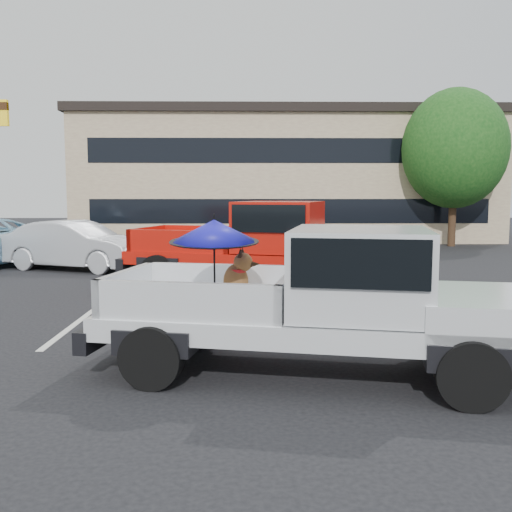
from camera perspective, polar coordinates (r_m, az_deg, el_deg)
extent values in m
plane|color=black|center=(8.99, -1.22, -8.59)|extent=(90.00, 90.00, 0.00)
cube|color=silver|center=(11.35, -16.57, -5.69)|extent=(0.12, 5.00, 0.01)
cube|color=silver|center=(11.33, 14.27, -5.65)|extent=(0.12, 5.00, 0.01)
cube|color=tan|center=(29.76, 2.86, 7.63)|extent=(20.00, 8.00, 6.00)
cube|color=black|center=(29.99, 2.89, 13.56)|extent=(20.40, 8.40, 0.40)
cube|color=black|center=(25.79, 3.42, 4.50)|extent=(18.00, 0.08, 1.10)
cube|color=black|center=(25.85, 3.46, 10.49)|extent=(18.00, 0.08, 1.10)
cylinder|color=#332114|center=(26.28, 19.04, 3.90)|extent=(0.32, 0.32, 2.73)
ellipsoid|color=#134414|center=(26.33, 19.26, 10.11)|extent=(4.46, 4.46, 5.13)
cylinder|color=#332114|center=(33.24, 9.42, 4.71)|extent=(0.32, 0.32, 2.86)
ellipsoid|color=#134414|center=(33.29, 9.52, 9.86)|extent=(4.68, 4.68, 5.38)
cylinder|color=black|center=(6.96, -10.36, -9.92)|extent=(0.80, 0.43, 0.76)
cylinder|color=black|center=(8.64, -5.97, -6.64)|extent=(0.80, 0.43, 0.76)
cylinder|color=black|center=(6.63, 20.77, -11.06)|extent=(0.80, 0.43, 0.76)
cylinder|color=black|center=(8.38, 18.57, -7.35)|extent=(0.80, 0.43, 0.76)
cube|color=white|center=(7.36, 5.94, -6.62)|extent=(5.67, 2.96, 0.28)
cube|color=white|center=(7.43, 21.59, -5.25)|extent=(1.85, 2.18, 0.46)
cube|color=black|center=(8.09, -14.03, -6.83)|extent=(0.57, 1.96, 0.28)
cube|color=white|center=(7.21, 10.36, -1.46)|extent=(1.99, 2.13, 1.05)
cube|color=black|center=(7.19, 10.39, 0.12)|extent=(1.86, 2.20, 0.55)
cube|color=black|center=(7.59, -5.08, -5.73)|extent=(2.62, 2.26, 0.10)
cube|color=white|center=(8.37, -3.49, -2.51)|extent=(2.27, 0.56, 0.50)
cube|color=white|center=(6.72, -7.12, -4.74)|extent=(2.27, 0.56, 0.50)
cube|color=white|center=(7.90, -12.81, -3.18)|extent=(0.47, 1.82, 0.50)
cube|color=white|center=(7.32, 3.23, -3.78)|extent=(0.47, 1.82, 0.50)
ellipsoid|color=brown|center=(7.48, -3.39, -4.17)|extent=(0.59, 0.52, 0.34)
cylinder|color=brown|center=(7.35, -1.43, -4.70)|extent=(0.08, 0.08, 0.26)
cylinder|color=brown|center=(7.51, -1.15, -4.45)|extent=(0.08, 0.08, 0.26)
ellipsoid|color=brown|center=(7.41, -2.03, -2.59)|extent=(0.38, 0.35, 0.46)
cylinder|color=red|center=(7.38, -1.87, -1.44)|extent=(0.23, 0.23, 0.04)
sphere|color=brown|center=(7.35, -1.30, -0.62)|extent=(0.25, 0.25, 0.25)
cone|color=black|center=(7.32, -0.23, -0.81)|extent=(0.19, 0.15, 0.12)
cone|color=black|center=(7.28, -1.57, 0.33)|extent=(0.09, 0.09, 0.13)
cone|color=black|center=(7.40, -1.36, 0.43)|extent=(0.09, 0.09, 0.13)
cylinder|color=brown|center=(7.55, -4.81, -4.91)|extent=(0.31, 0.05, 0.11)
cylinder|color=black|center=(7.06, -4.17, -1.91)|extent=(0.02, 0.10, 1.05)
cone|color=#1714B5|center=(7.00, -4.21, 2.51)|extent=(1.10, 1.12, 0.36)
cylinder|color=black|center=(6.99, -4.22, 3.82)|extent=(0.02, 0.02, 0.10)
cylinder|color=black|center=(7.01, -4.20, 1.45)|extent=(1.10, 1.10, 0.09)
cylinder|color=black|center=(13.78, -9.71, -1.63)|extent=(0.91, 0.55, 0.86)
cylinder|color=black|center=(15.66, -6.42, -0.64)|extent=(0.91, 0.55, 0.86)
cylinder|color=black|center=(12.57, 7.21, -2.35)|extent=(0.91, 0.55, 0.86)
cylinder|color=black|center=(14.61, 8.47, -1.17)|extent=(0.91, 0.55, 0.86)
cube|color=#BB130A|center=(13.96, -0.13, -0.09)|extent=(6.44, 3.84, 0.32)
cube|color=#BB130A|center=(13.49, 9.11, 0.62)|extent=(2.25, 2.56, 0.52)
cube|color=black|center=(13.46, 12.65, -1.31)|extent=(0.86, 2.18, 0.34)
cube|color=black|center=(15.14, -11.47, -0.45)|extent=(0.84, 2.17, 0.32)
cube|color=#BB130A|center=(13.74, 2.35, 3.01)|extent=(2.38, 2.53, 1.18)
cube|color=black|center=(13.73, 2.36, 3.95)|extent=(2.26, 2.58, 0.62)
cube|color=black|center=(14.49, -6.35, 0.38)|extent=(3.08, 2.74, 0.11)
cube|color=#BB130A|center=(15.37, -4.97, 1.99)|extent=(2.51, 0.86, 0.56)
cube|color=#BB130A|center=(13.56, -7.94, 1.38)|extent=(2.51, 0.86, 0.56)
cube|color=#BB130A|center=(14.98, -10.76, 1.79)|extent=(0.71, 2.02, 0.56)
cube|color=#BB130A|center=(14.04, -1.68, 1.61)|extent=(0.71, 2.02, 0.56)
imported|color=#B9BBC1|center=(18.07, -17.57, 1.03)|extent=(4.77, 3.03, 1.49)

